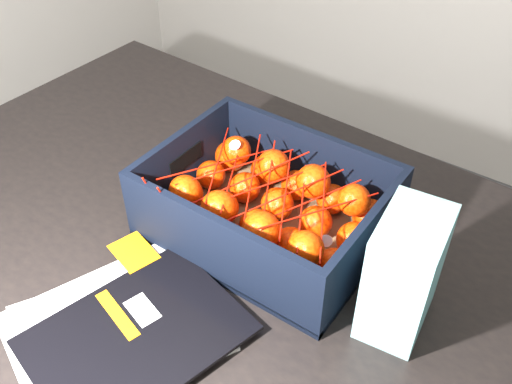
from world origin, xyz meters
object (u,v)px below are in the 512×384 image
Objects in this scene: table at (209,259)px; retail_carton at (404,274)px; produce_crate at (267,213)px; magazine_stack at (123,328)px.

retail_carton reaches higher than table.
table is at bearing 172.71° from retail_carton.
table is 6.61× the size of retail_carton.
magazine_stack is at bearing -100.29° from produce_crate.
table is 0.40m from retail_carton.
retail_carton is at bearing -8.57° from produce_crate.
retail_carton is (0.35, -0.00, 0.19)m from table.
magazine_stack is 0.96× the size of produce_crate.
table is 0.18m from produce_crate.
produce_crate is 1.94× the size of retail_carton.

